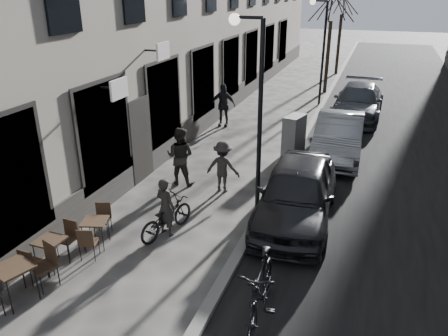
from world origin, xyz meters
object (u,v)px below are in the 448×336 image
Objects in this scene: bicycle at (166,217)px; pedestrian_near at (180,156)px; tree_far at (343,2)px; car_far at (358,102)px; streetlamp_near at (254,96)px; bistro_set_a at (15,280)px; moped at (260,290)px; utility_cabinet at (294,135)px; pedestrian_far at (223,105)px; car_mid at (339,136)px; car_near at (297,193)px; streetlamp_far at (321,41)px; tree_near at (332,6)px; pedestrian_mid at (223,167)px; bistro_set_c at (96,230)px; bistro_set_b at (51,250)px.

bicycle is 0.96× the size of pedestrian_near.
tree_far is 1.11× the size of car_far.
streetlamp_near is 21.05m from tree_far.
streetlamp_near is 6.66m from bistro_set_a.
moped is (3.85, -4.99, -0.25)m from pedestrian_near.
pedestrian_far reaches higher than utility_cabinet.
bistro_set_a is at bearing -107.31° from car_far.
car_mid is at bearing 82.46° from bistro_set_a.
car_near is 2.13× the size of moped.
tree_near is (0.07, 3.00, 1.50)m from streetlamp_far.
tree_far is at bearing 89.64° from moped.
pedestrian_mid is 5.00m from car_mid.
car_mid is at bearing 24.62° from utility_cabinet.
bistro_set_c is (-2.99, -18.01, -4.25)m from tree_near.
bistro_set_c is at bearing 161.95° from moped.
car_near is (1.00, -4.80, 0.07)m from utility_cabinet.
pedestrian_near is (0.41, 3.87, 0.49)m from bistro_set_c.
car_near is (3.78, -1.10, -0.12)m from pedestrian_near.
streetlamp_far is at bearing 80.97° from bistro_set_b.
bistro_set_b is 1.13m from bistro_set_c.
streetlamp_far reaches higher than pedestrian_mid.
tree_near is at bearing 91.95° from car_near.
car_near is (1.20, -21.24, -3.88)m from tree_far.
streetlamp_near reaches higher than car_near.
utility_cabinet is at bearing 50.60° from bistro_set_c.
tree_far reaches higher than streetlamp_far.
tree_near is at bearing 89.72° from streetlamp_near.
bicycle is at bearing -105.25° from car_far.
streetlamp_near is at bearing -79.17° from utility_cabinet.
bistro_set_b is 0.27× the size of car_far.
streetlamp_far is at bearing -105.09° from pedestrian_near.
bicycle is at bearing -96.52° from streetlamp_far.
bistro_set_b is at bearing -129.29° from streetlamp_near.
moped is at bearing 115.66° from pedestrian_mid.
pedestrian_near is 0.35× the size of car_far.
pedestrian_near is (-2.58, -14.14, -3.76)m from tree_near.
bistro_set_a is 0.36× the size of car_near.
pedestrian_far is at bearing 115.27° from streetlamp_near.
tree_far is at bearing 94.32° from car_mid.
streetlamp_far is 1.12× the size of car_mid.
pedestrian_far is (-2.17, 6.16, 0.15)m from pedestrian_mid.
car_near is at bearing -62.74° from pedestrian_far.
streetlamp_far is 3.64× the size of bistro_set_c.
car_far is at bearing 85.82° from utility_cabinet.
streetlamp_near is 5.92m from bistro_set_b.
bistro_set_b is 5.01m from pedestrian_near.
bistro_set_b is 0.90× the size of pedestrian_mid.
pedestrian_far reaches higher than bistro_set_b.
streetlamp_near is at bearing -69.83° from pedestrian_far.
bistro_set_a is at bearing -95.36° from utility_cabinet.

